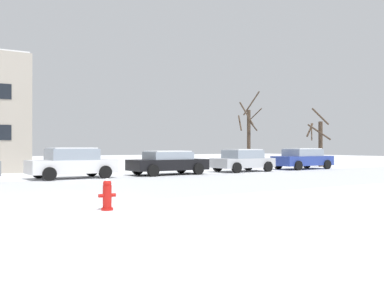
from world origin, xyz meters
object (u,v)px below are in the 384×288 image
Objects in this scene: parked_car_white at (72,163)px; parked_car_black at (168,162)px; parked_car_blue at (303,158)px; parked_car_silver at (243,160)px; fire_hydrant at (107,194)px.

parked_car_white is 5.40m from parked_car_black.
parked_car_blue is (10.81, 0.24, 0.05)m from parked_car_black.
parked_car_blue is (16.21, 0.18, -0.03)m from parked_car_white.
parked_car_white is 0.95× the size of parked_car_black.
parked_car_blue reaches higher than parked_car_silver.
parked_car_black is at bearing -178.75° from parked_car_blue.
parked_car_black is (5.40, -0.06, -0.08)m from parked_car_white.
parked_car_white is at bearing -179.73° from parked_car_silver.
fire_hydrant is 0.18× the size of parked_car_blue.
parked_car_silver reaches higher than parked_car_black.
parked_car_white reaches higher than fire_hydrant.
parked_car_silver is at bearing 40.22° from fire_hydrant.
parked_car_black is at bearing 54.77° from fire_hydrant.
parked_car_silver is at bearing -178.63° from parked_car_blue.
fire_hydrant is at bearing -148.73° from parked_car_blue.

